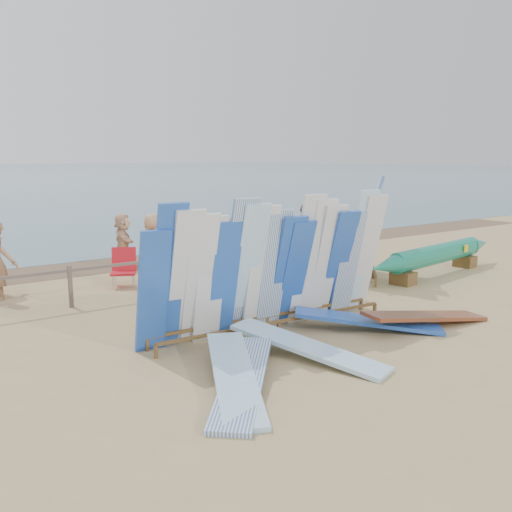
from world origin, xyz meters
TOP-DOWN VIEW (x-y plane):
  - ground at (0.00, 0.00)m, footprint 160.00×160.00m
  - wet_sand_strip at (0.00, 7.20)m, footprint 40.00×2.60m
  - fence at (0.00, 3.00)m, footprint 12.08×0.08m
  - main_surfboard_rack at (0.61, -0.71)m, footprint 5.05×0.96m
  - side_surfboard_rack at (5.20, 1.46)m, footprint 2.14×2.21m
  - outrigger_canoe at (7.08, 0.64)m, footprint 5.98×1.36m
  - vendor_table at (3.07, 0.18)m, footprint 0.82×0.60m
  - flat_board_e at (-1.23, -2.52)m, footprint 2.19×2.40m
  - flat_board_c at (3.12, -2.15)m, footprint 2.74×0.91m
  - flat_board_a at (0.23, -2.13)m, footprint 1.44×2.72m
  - flat_board_d at (2.08, -1.67)m, footprint 2.43×2.15m
  - flat_board_b at (-1.30, -2.39)m, footprint 1.67×2.67m
  - beach_chair_left at (-0.37, 4.21)m, footprint 0.80×0.81m
  - beach_chair_right at (1.47, 3.69)m, footprint 0.72×0.74m
  - stroller at (2.65, 4.09)m, footprint 0.58×0.77m
  - beachgoer_5 at (0.46, 6.38)m, footprint 0.86×1.53m
  - beachgoer_9 at (4.35, 5.35)m, footprint 1.08×0.64m
  - beachgoer_8 at (2.44, 3.60)m, footprint 0.82×0.78m
  - beachgoer_6 at (0.94, 5.41)m, footprint 0.80×0.85m
  - beachgoer_10 at (5.58, 4.46)m, footprint 1.06×0.97m
  - beachgoer_7 at (1.47, 5.42)m, footprint 0.63×0.75m
  - beachgoer_extra_0 at (7.02, 5.01)m, footprint 1.01×0.46m

SIDE VIEW (x-z plane):
  - ground at x=0.00m, z-range 0.00..0.00m
  - wet_sand_strip at x=0.00m, z-range -0.01..0.01m
  - flat_board_e at x=-1.23m, z-range -0.14..0.14m
  - flat_board_c at x=3.12m, z-range -0.21..0.21m
  - flat_board_a at x=0.23m, z-range -0.18..0.18m
  - flat_board_d at x=2.08m, z-range -0.18..0.18m
  - flat_board_b at x=-1.30m, z-range -0.17..0.17m
  - beach_chair_left at x=-0.37m, z-range -0.20..0.74m
  - beach_chair_right at x=1.47m, z-range -0.20..0.75m
  - vendor_table at x=3.07m, z-range -0.18..0.88m
  - stroller at x=2.65m, z-range -0.10..0.89m
  - outrigger_canoe at x=7.08m, z-range 0.12..0.97m
  - fence at x=0.00m, z-range 0.18..1.08m
  - beachgoer_extra_0 at x=7.02m, z-range 0.00..1.53m
  - beachgoer_9 at x=4.35m, z-range 0.00..1.56m
  - beachgoer_5 at x=0.46m, z-range 0.00..1.57m
  - beachgoer_8 at x=2.44m, z-range 0.00..1.58m
  - beachgoer_6 at x=0.94m, z-range 0.00..1.62m
  - beachgoer_10 at x=5.58m, z-range 0.00..1.72m
  - beachgoer_7 at x=1.47m, z-range 0.00..1.79m
  - main_surfboard_rack at x=0.61m, z-range -0.13..2.40m
  - side_surfboard_rack at x=5.20m, z-range -0.13..2.58m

